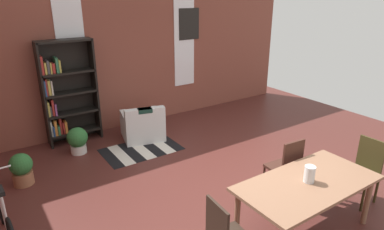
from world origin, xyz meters
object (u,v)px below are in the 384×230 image
at_px(dining_chair_far_right, 286,166).
at_px(potted_plant_corner, 22,169).
at_px(dining_chair_head_right, 364,168).
at_px(bookshelf_tall, 65,93).
at_px(armchair_white, 143,126).
at_px(dining_table, 307,188).
at_px(potted_plant_by_shelf, 78,140).
at_px(vase_on_table, 310,174).
at_px(bicycle_second, 5,219).

height_order(dining_chair_far_right, potted_plant_corner, dining_chair_far_right).
height_order(dining_chair_head_right, bookshelf_tall, bookshelf_tall).
bearing_deg(potted_plant_corner, armchair_white, 13.16).
height_order(dining_table, potted_plant_by_shelf, dining_table).
relative_size(dining_chair_head_right, bookshelf_tall, 0.46).
bearing_deg(vase_on_table, dining_chair_far_right, 59.50).
xyz_separation_m(vase_on_table, potted_plant_corner, (-2.80, 3.23, -0.56)).
relative_size(potted_plant_by_shelf, potted_plant_corner, 0.97).
xyz_separation_m(bicycle_second, potted_plant_by_shelf, (1.43, 1.97, -0.05)).
bearing_deg(bookshelf_tall, dining_table, -69.19).
relative_size(vase_on_table, dining_chair_far_right, 0.22).
height_order(bookshelf_tall, potted_plant_by_shelf, bookshelf_tall).
bearing_deg(dining_table, dining_chair_far_right, 59.23).
distance_m(vase_on_table, potted_plant_by_shelf, 4.27).
xyz_separation_m(dining_table, potted_plant_by_shelf, (-1.74, 3.86, -0.38)).
xyz_separation_m(armchair_white, potted_plant_corner, (-2.39, -0.56, -0.00)).
height_order(dining_chair_far_right, potted_plant_by_shelf, dining_chair_far_right).
xyz_separation_m(bicycle_second, potted_plant_corner, (0.37, 1.34, -0.05)).
height_order(dining_table, vase_on_table, vase_on_table).
height_order(bookshelf_tall, potted_plant_corner, bookshelf_tall).
xyz_separation_m(vase_on_table, dining_chair_head_right, (1.28, 0.00, -0.33)).
relative_size(dining_table, dining_chair_far_right, 1.92).
relative_size(vase_on_table, potted_plant_corner, 0.39).
bearing_deg(armchair_white, dining_table, -83.85).
distance_m(dining_table, vase_on_table, 0.19).
bearing_deg(armchair_white, potted_plant_corner, -166.84).
height_order(bicycle_second, potted_plant_corner, bicycle_second).
relative_size(dining_table, bookshelf_tall, 0.88).
relative_size(dining_chair_far_right, potted_plant_corner, 1.79).
bearing_deg(armchair_white, bicycle_second, -145.47).
relative_size(dining_table, vase_on_table, 8.70).
relative_size(dining_table, potted_plant_by_shelf, 3.55).
height_order(dining_chair_head_right, potted_plant_by_shelf, dining_chair_head_right).
bearing_deg(armchair_white, bookshelf_tall, 151.69).
height_order(dining_table, dining_chair_head_right, dining_chair_head_right).
bearing_deg(bicycle_second, dining_chair_far_right, -18.75).
bearing_deg(dining_chair_far_right, bicycle_second, 161.25).
relative_size(dining_chair_far_right, armchair_white, 0.99).
xyz_separation_m(dining_chair_far_right, potted_plant_corner, (-3.20, 2.55, -0.24)).
height_order(dining_table, armchair_white, armchair_white).
bearing_deg(dining_chair_head_right, armchair_white, 114.09).
bearing_deg(potted_plant_corner, vase_on_table, -49.07).
height_order(vase_on_table, bicycle_second, vase_on_table).
distance_m(bookshelf_tall, armchair_white, 1.66).
relative_size(bicycle_second, potted_plant_corner, 3.17).
height_order(armchair_white, potted_plant_corner, armchair_white).
relative_size(vase_on_table, bookshelf_tall, 0.10).
xyz_separation_m(dining_chair_head_right, armchair_white, (-1.69, 3.79, -0.23)).
xyz_separation_m(dining_chair_far_right, dining_chair_head_right, (0.88, -0.68, 0.00)).
bearing_deg(dining_table, armchair_white, 96.15).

